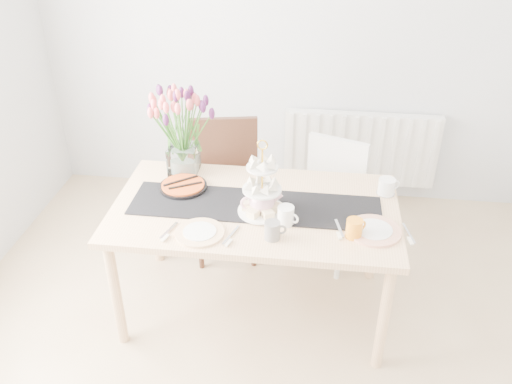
# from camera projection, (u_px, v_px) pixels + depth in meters

# --- Properties ---
(room_shell) EXTENTS (4.50, 4.50, 4.50)m
(room_shell) POSITION_uv_depth(u_px,v_px,m) (271.00, 202.00, 2.05)
(room_shell) COLOR tan
(room_shell) RESTS_ON ground
(radiator) EXTENTS (1.20, 0.08, 0.60)m
(radiator) POSITION_uv_depth(u_px,v_px,m) (360.00, 149.00, 4.29)
(radiator) COLOR white
(radiator) RESTS_ON room_shell
(dining_table) EXTENTS (1.60, 0.90, 0.75)m
(dining_table) POSITION_uv_depth(u_px,v_px,m) (255.00, 217.00, 3.07)
(dining_table) COLOR tan
(dining_table) RESTS_ON ground
(chair_brown) EXTENTS (0.55, 0.55, 0.94)m
(chair_brown) POSITION_uv_depth(u_px,v_px,m) (225.00, 178.00, 3.70)
(chair_brown) COLOR #361D13
(chair_brown) RESTS_ON ground
(chair_white) EXTENTS (0.53, 0.53, 0.84)m
(chair_white) POSITION_uv_depth(u_px,v_px,m) (330.00, 192.00, 3.66)
(chair_white) COLOR white
(chair_white) RESTS_ON ground
(table_runner) EXTENTS (1.40, 0.35, 0.01)m
(table_runner) POSITION_uv_depth(u_px,v_px,m) (255.00, 206.00, 3.03)
(table_runner) COLOR black
(table_runner) RESTS_ON dining_table
(tulip_vase) EXTENTS (0.64, 0.64, 0.54)m
(tulip_vase) POSITION_uv_depth(u_px,v_px,m) (181.00, 120.00, 3.19)
(tulip_vase) COLOR silver
(tulip_vase) RESTS_ON dining_table
(cake_stand) EXTENTS (0.27, 0.27, 0.39)m
(cake_stand) POSITION_uv_depth(u_px,v_px,m) (262.00, 195.00, 2.92)
(cake_stand) COLOR gold
(cake_stand) RESTS_ON dining_table
(teapot) EXTENTS (0.27, 0.24, 0.15)m
(teapot) POSITION_uv_depth(u_px,v_px,m) (262.00, 201.00, 2.95)
(teapot) COLOR silver
(teapot) RESTS_ON dining_table
(cream_jug) EXTENTS (0.13, 0.13, 0.10)m
(cream_jug) POSITION_uv_depth(u_px,v_px,m) (386.00, 187.00, 3.12)
(cream_jug) COLOR white
(cream_jug) RESTS_ON dining_table
(tart_tin) EXTENTS (0.28, 0.28, 0.03)m
(tart_tin) POSITION_uv_depth(u_px,v_px,m) (183.00, 186.00, 3.18)
(tart_tin) COLOR black
(tart_tin) RESTS_ON dining_table
(mug_grey) EXTENTS (0.10, 0.10, 0.10)m
(mug_grey) POSITION_uv_depth(u_px,v_px,m) (272.00, 230.00, 2.75)
(mug_grey) COLOR slate
(mug_grey) RESTS_ON dining_table
(mug_white) EXTENTS (0.12, 0.12, 0.11)m
(mug_white) POSITION_uv_depth(u_px,v_px,m) (286.00, 215.00, 2.86)
(mug_white) COLOR white
(mug_white) RESTS_ON dining_table
(mug_orange) EXTENTS (0.12, 0.12, 0.10)m
(mug_orange) POSITION_uv_depth(u_px,v_px,m) (354.00, 228.00, 2.76)
(mug_orange) COLOR orange
(mug_orange) RESTS_ON dining_table
(plate_left) EXTENTS (0.33, 0.33, 0.01)m
(plate_left) POSITION_uv_depth(u_px,v_px,m) (200.00, 233.00, 2.81)
(plate_left) COLOR white
(plate_left) RESTS_ON dining_table
(plate_right) EXTENTS (0.35, 0.35, 0.01)m
(plate_right) POSITION_uv_depth(u_px,v_px,m) (374.00, 231.00, 2.82)
(plate_right) COLOR silver
(plate_right) RESTS_ON dining_table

